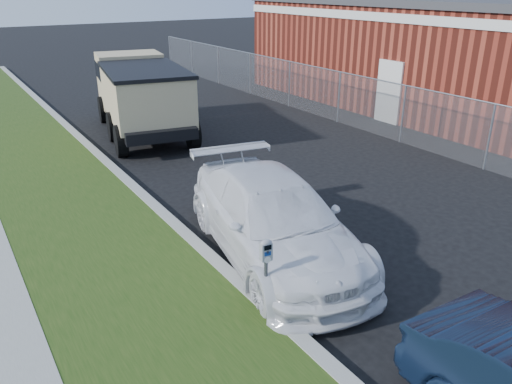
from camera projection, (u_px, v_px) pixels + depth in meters
ground at (343, 240)px, 9.87m from camera, size 120.00×120.00×0.00m
streetside at (22, 273)px, 8.62m from camera, size 6.12×50.00×0.15m
chainlink_fence at (339, 87)px, 17.80m from camera, size 0.06×30.06×30.00m
brick_building at (432, 48)px, 21.22m from camera, size 9.20×14.20×4.17m
parking_meter at (266, 261)px, 7.13m from camera, size 0.19×0.14×1.25m
white_wagon at (272, 218)px, 9.08m from camera, size 2.99×5.39×1.48m
dump_truck at (140, 92)px, 16.60m from camera, size 3.35×6.40×2.39m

